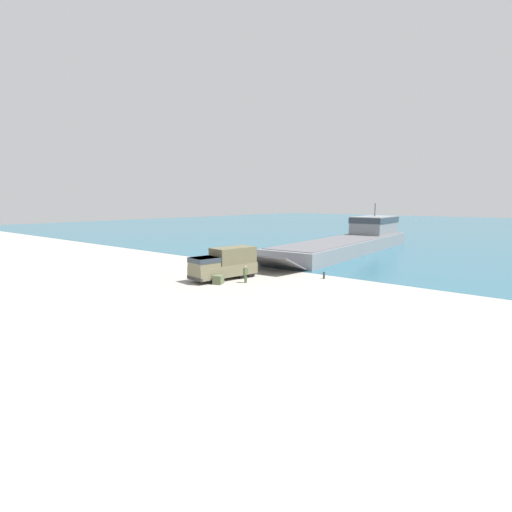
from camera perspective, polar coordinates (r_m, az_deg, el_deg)
The scene contains 7 objects.
ground_plane at distance 45.89m, azimuth -1.60°, elevation -2.24°, with size 240.00×240.00×0.00m, color #9E998E.
water_surface at distance 131.55m, azimuth 26.61°, elevation 3.57°, with size 240.00×180.00×0.01m, color #285B70.
landing_craft at distance 67.94m, azimuth 13.87°, elevation 2.41°, with size 10.65×42.92×7.62m.
military_truck at distance 41.42m, azimuth -4.55°, elevation -1.06°, with size 3.52×7.62×3.24m.
soldier_on_ramp at distance 39.49m, azimuth -1.50°, elevation -2.46°, with size 0.30×0.47×1.70m.
mooring_bollard at distance 42.26m, azimuth 9.69°, elevation -2.66°, with size 0.26×0.26×0.77m.
cargo_crate at distance 39.25m, azimuth -5.41°, elevation -3.37°, with size 0.86×1.03×0.86m, color #566042.
Camera 1 is at (29.85, -33.89, 8.11)m, focal length 28.00 mm.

